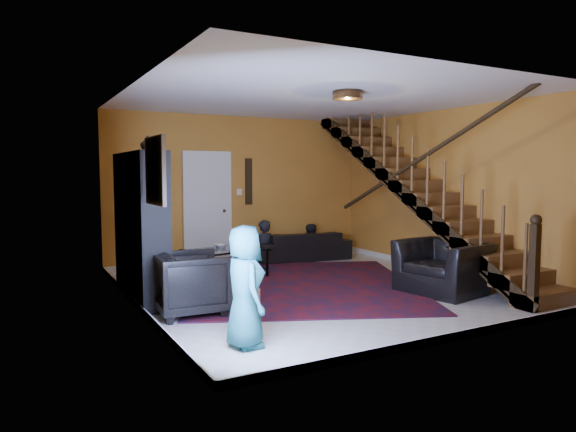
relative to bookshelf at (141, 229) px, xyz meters
name	(u,v)px	position (x,y,z in m)	size (l,w,h in m)	color
floor	(315,288)	(2.40, -0.60, -0.96)	(5.50, 5.50, 0.00)	beige
room	(200,278)	(1.07, 0.73, -0.91)	(5.50, 5.50, 5.50)	orange
staircase	(424,192)	(4.53, -0.60, 0.43)	(0.95, 5.02, 3.18)	brown
bookshelf	(141,229)	(0.00, 0.00, 0.00)	(0.35, 1.80, 2.00)	black
door	(208,210)	(1.70, 2.12, 0.06)	(0.82, 0.05, 2.05)	silver
framed_picture	(155,171)	(-0.17, -1.50, 0.79)	(0.04, 0.74, 0.74)	maroon
wall_hanging	(249,182)	(2.55, 2.13, 0.59)	(0.14, 0.03, 0.90)	black
ceiling_fixture	(347,95)	(2.40, -1.40, 1.78)	(0.40, 0.40, 0.10)	#3F2814
rug	(303,285)	(2.35, -0.32, -0.95)	(3.31, 3.79, 0.02)	#4A0D14
sofa	(302,246)	(3.51, 1.70, -0.69)	(1.88, 0.74, 0.55)	black
armchair_left	(192,283)	(0.35, -1.07, -0.58)	(0.82, 0.84, 0.77)	black
armchair_right	(443,267)	(3.90, -1.69, -0.59)	(1.14, 1.00, 0.74)	black
person_adult_a	(263,253)	(2.68, 1.75, -0.78)	(0.46, 0.30, 1.27)	black
person_adult_b	(310,252)	(3.72, 1.75, -0.84)	(0.56, 0.43, 1.14)	black
person_child	(245,286)	(0.45, -2.46, -0.36)	(0.60, 0.39, 1.22)	#175854
coffee_table	(226,261)	(1.54, 0.79, -0.69)	(1.35, 0.93, 0.47)	black
cup_a	(232,245)	(1.66, 0.80, -0.44)	(0.13, 0.13, 0.10)	#999999
cup_b	(239,246)	(1.72, 0.67, -0.44)	(0.11, 0.11, 0.10)	#999999
bowl	(221,246)	(1.52, 0.98, -0.46)	(0.22, 0.22, 0.05)	#999999
vase	(148,143)	(0.00, -0.50, 1.13)	(0.18, 0.18, 0.19)	#999999
popcorn_bucket	(255,296)	(1.24, -0.98, -0.86)	(0.15, 0.15, 0.18)	red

